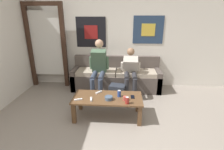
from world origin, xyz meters
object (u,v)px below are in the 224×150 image
at_px(game_controller_near_right, 99,92).
at_px(cell_phone, 133,97).
at_px(person_seated_adult, 99,66).
at_px(backpack, 117,94).
at_px(person_seated_teen, 131,70).
at_px(couch, 116,78).
at_px(game_controller_far_center, 78,100).
at_px(ceramic_bowl, 109,98).
at_px(drink_can_red, 127,100).
at_px(game_controller_near_left, 91,99).
at_px(pillar_candle, 125,98).
at_px(coffee_table, 108,100).
at_px(drink_can_blue, 119,94).

distance_m(game_controller_near_right, cell_phone, 0.67).
relative_size(person_seated_adult, backpack, 3.35).
relative_size(person_seated_teen, backpack, 2.81).
xyz_separation_m(couch, game_controller_far_center, (-0.61, -1.51, 0.13)).
relative_size(person_seated_teen, game_controller_near_right, 8.45).
relative_size(game_controller_far_center, cell_phone, 1.06).
distance_m(ceramic_bowl, game_controller_near_right, 0.35).
bearing_deg(game_controller_far_center, drink_can_red, -4.36).
xyz_separation_m(person_seated_adult, drink_can_red, (0.66, -1.23, -0.23)).
relative_size(drink_can_red, game_controller_far_center, 0.85).
height_order(game_controller_near_left, game_controller_far_center, same).
height_order(backpack, pillar_candle, pillar_candle).
height_order(person_seated_adult, ceramic_bowl, person_seated_adult).
bearing_deg(coffee_table, pillar_candle, -18.12).
distance_m(coffee_table, person_seated_adult, 1.11).
distance_m(ceramic_bowl, cell_phone, 0.45).
bearing_deg(coffee_table, couch, 85.85).
relative_size(backpack, game_controller_far_center, 2.65).
bearing_deg(game_controller_near_right, pillar_candle, -28.68).
height_order(backpack, cell_phone, cell_phone).
height_order(drink_can_red, cell_phone, drink_can_red).
relative_size(ceramic_bowl, cell_phone, 1.08).
relative_size(person_seated_adult, person_seated_teen, 1.19).
bearing_deg(drink_can_red, person_seated_adult, 118.41).
relative_size(coffee_table, game_controller_far_center, 8.74).
bearing_deg(drink_can_red, person_seated_teen, 85.84).
height_order(couch, person_seated_teen, person_seated_teen).
distance_m(couch, game_controller_far_center, 1.63).
xyz_separation_m(couch, game_controller_near_right, (-0.28, -1.18, 0.13)).
xyz_separation_m(person_seated_teen, ceramic_bowl, (-0.42, -1.13, -0.16)).
bearing_deg(pillar_candle, person_seated_teen, 83.56).
bearing_deg(backpack, drink_can_red, -76.58).
bearing_deg(pillar_candle, couch, 98.77).
distance_m(couch, backpack, 0.73).
xyz_separation_m(person_seated_teen, game_controller_near_left, (-0.73, -1.16, -0.18)).
distance_m(ceramic_bowl, drink_can_red, 0.35).
bearing_deg(pillar_candle, backpack, 102.74).
height_order(person_seated_teen, cell_phone, person_seated_teen).
relative_size(coffee_table, drink_can_blue, 10.32).
bearing_deg(drink_can_red, game_controller_near_right, 144.11).
xyz_separation_m(couch, pillar_candle, (0.22, -1.46, 0.16)).
distance_m(pillar_candle, game_controller_near_left, 0.61).
height_order(couch, ceramic_bowl, couch).
xyz_separation_m(person_seated_adult, person_seated_teen, (0.76, 0.03, -0.10)).
distance_m(person_seated_adult, game_controller_near_right, 0.89).
xyz_separation_m(drink_can_blue, game_controller_near_right, (-0.40, 0.14, -0.05)).
bearing_deg(drink_can_red, coffee_table, 148.28).
relative_size(game_controller_near_right, cell_phone, 0.94).
bearing_deg(drink_can_blue, pillar_candle, -52.71).
bearing_deg(pillar_candle, drink_can_red, -72.34).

